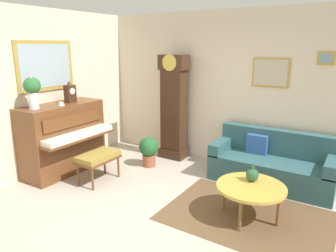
{
  "coord_description": "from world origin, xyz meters",
  "views": [
    {
      "loc": [
        2.1,
        -2.94,
        2.19
      ],
      "look_at": [
        -0.37,
        0.93,
        0.99
      ],
      "focal_mm": 33.04,
      "sensor_mm": 36.0,
      "label": 1
    }
  ],
  "objects_px": {
    "grandfather_clock": "(174,110)",
    "green_jug": "(252,175)",
    "piano_bench": "(98,158)",
    "piano": "(64,138)",
    "couch": "(272,164)",
    "teacup": "(61,104)",
    "potted_plant": "(149,149)",
    "coffee_table": "(251,188)",
    "flower_vase": "(32,89)",
    "mantel_clock": "(70,92)"
  },
  "relations": [
    {
      "from": "piano",
      "to": "flower_vase",
      "type": "bearing_deg",
      "value": -89.78
    },
    {
      "from": "piano_bench",
      "to": "flower_vase",
      "type": "height_order",
      "value": "flower_vase"
    },
    {
      "from": "coffee_table",
      "to": "green_jug",
      "type": "distance_m",
      "value": 0.19
    },
    {
      "from": "coffee_table",
      "to": "green_jug",
      "type": "bearing_deg",
      "value": 104.62
    },
    {
      "from": "piano",
      "to": "potted_plant",
      "type": "distance_m",
      "value": 1.52
    },
    {
      "from": "coffee_table",
      "to": "teacup",
      "type": "bearing_deg",
      "value": -174.43
    },
    {
      "from": "couch",
      "to": "potted_plant",
      "type": "relative_size",
      "value": 3.39
    },
    {
      "from": "piano",
      "to": "couch",
      "type": "bearing_deg",
      "value": 24.97
    },
    {
      "from": "mantel_clock",
      "to": "grandfather_clock",
      "type": "bearing_deg",
      "value": 48.77
    },
    {
      "from": "piano",
      "to": "potted_plant",
      "type": "relative_size",
      "value": 2.57
    },
    {
      "from": "coffee_table",
      "to": "potted_plant",
      "type": "bearing_deg",
      "value": 160.76
    },
    {
      "from": "teacup",
      "to": "grandfather_clock",
      "type": "bearing_deg",
      "value": 56.36
    },
    {
      "from": "teacup",
      "to": "potted_plant",
      "type": "distance_m",
      "value": 1.73
    },
    {
      "from": "green_jug",
      "to": "potted_plant",
      "type": "relative_size",
      "value": 0.43
    },
    {
      "from": "piano_bench",
      "to": "green_jug",
      "type": "bearing_deg",
      "value": 8.62
    },
    {
      "from": "piano_bench",
      "to": "couch",
      "type": "relative_size",
      "value": 0.37
    },
    {
      "from": "couch",
      "to": "teacup",
      "type": "relative_size",
      "value": 16.38
    },
    {
      "from": "grandfather_clock",
      "to": "potted_plant",
      "type": "distance_m",
      "value": 0.93
    },
    {
      "from": "piano",
      "to": "green_jug",
      "type": "height_order",
      "value": "piano"
    },
    {
      "from": "teacup",
      "to": "piano_bench",
      "type": "bearing_deg",
      "value": 6.61
    },
    {
      "from": "mantel_clock",
      "to": "flower_vase",
      "type": "height_order",
      "value": "flower_vase"
    },
    {
      "from": "green_jug",
      "to": "piano",
      "type": "bearing_deg",
      "value": -173.37
    },
    {
      "from": "grandfather_clock",
      "to": "mantel_clock",
      "type": "bearing_deg",
      "value": -131.23
    },
    {
      "from": "potted_plant",
      "to": "piano",
      "type": "bearing_deg",
      "value": -138.46
    },
    {
      "from": "piano_bench",
      "to": "teacup",
      "type": "relative_size",
      "value": 6.03
    },
    {
      "from": "couch",
      "to": "grandfather_clock",
      "type": "bearing_deg",
      "value": 175.9
    },
    {
      "from": "piano_bench",
      "to": "couch",
      "type": "height_order",
      "value": "couch"
    },
    {
      "from": "teacup",
      "to": "couch",
      "type": "bearing_deg",
      "value": 26.8
    },
    {
      "from": "piano",
      "to": "couch",
      "type": "xyz_separation_m",
      "value": [
        3.23,
        1.5,
        -0.3
      ]
    },
    {
      "from": "grandfather_clock",
      "to": "coffee_table",
      "type": "height_order",
      "value": "grandfather_clock"
    },
    {
      "from": "teacup",
      "to": "green_jug",
      "type": "relative_size",
      "value": 0.48
    },
    {
      "from": "couch",
      "to": "flower_vase",
      "type": "xyz_separation_m",
      "value": [
        -3.23,
        -2.0,
        1.22
      ]
    },
    {
      "from": "coffee_table",
      "to": "piano_bench",
      "type": "bearing_deg",
      "value": -174.72
    },
    {
      "from": "piano_bench",
      "to": "green_jug",
      "type": "xyz_separation_m",
      "value": [
        2.43,
        0.37,
        0.14
      ]
    },
    {
      "from": "piano",
      "to": "couch",
      "type": "relative_size",
      "value": 0.76
    },
    {
      "from": "mantel_clock",
      "to": "teacup",
      "type": "distance_m",
      "value": 0.34
    },
    {
      "from": "coffee_table",
      "to": "potted_plant",
      "type": "distance_m",
      "value": 2.29
    },
    {
      "from": "flower_vase",
      "to": "piano",
      "type": "bearing_deg",
      "value": 90.22
    },
    {
      "from": "piano",
      "to": "grandfather_clock",
      "type": "distance_m",
      "value": 2.1
    },
    {
      "from": "grandfather_clock",
      "to": "green_jug",
      "type": "xyz_separation_m",
      "value": [
        1.99,
        -1.27,
        -0.42
      ]
    },
    {
      "from": "couch",
      "to": "mantel_clock",
      "type": "relative_size",
      "value": 5.0
    },
    {
      "from": "potted_plant",
      "to": "flower_vase",
      "type": "bearing_deg",
      "value": -126.86
    },
    {
      "from": "teacup",
      "to": "mantel_clock",
      "type": "bearing_deg",
      "value": 109.79
    },
    {
      "from": "piano",
      "to": "piano_bench",
      "type": "height_order",
      "value": "piano"
    },
    {
      "from": "grandfather_clock",
      "to": "green_jug",
      "type": "distance_m",
      "value": 2.4
    },
    {
      "from": "piano",
      "to": "green_jug",
      "type": "xyz_separation_m",
      "value": [
        3.24,
        0.38,
        -0.07
      ]
    },
    {
      "from": "potted_plant",
      "to": "green_jug",
      "type": "bearing_deg",
      "value": -16.11
    },
    {
      "from": "flower_vase",
      "to": "grandfather_clock",
      "type": "bearing_deg",
      "value": 59.76
    },
    {
      "from": "couch",
      "to": "potted_plant",
      "type": "bearing_deg",
      "value": -166.35
    },
    {
      "from": "green_jug",
      "to": "coffee_table",
      "type": "bearing_deg",
      "value": -75.38
    }
  ]
}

